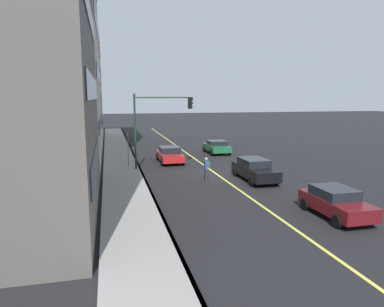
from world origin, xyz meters
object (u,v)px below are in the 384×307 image
car_maroon (336,202)px  car_red (170,154)px  car_green (217,147)px  car_black (255,169)px  traffic_light_mast (157,118)px  street_sign_post (128,147)px  pedestrian_with_backpack (206,167)px

car_maroon → car_red: bearing=18.5°
car_green → car_red: 6.85m
car_black → car_maroon: car_black is taller
car_red → traffic_light_mast: bearing=153.3°
street_sign_post → car_black: bearing=-128.3°
car_green → car_maroon: bearing=179.3°
traffic_light_mast → street_sign_post: bearing=57.9°
street_sign_post → car_green: bearing=-60.3°
pedestrian_with_backpack → traffic_light_mast: traffic_light_mast is taller
pedestrian_with_backpack → traffic_light_mast: (4.46, 2.78, 3.24)m
car_black → car_maroon: 8.07m
car_green → pedestrian_with_backpack: bearing=159.0°
car_red → car_green: bearing=-55.3°
car_maroon → traffic_light_mast: (13.22, 6.84, 3.44)m
pedestrian_with_backpack → traffic_light_mast: 6.17m
car_red → street_sign_post: size_ratio=1.44×
car_green → street_sign_post: street_sign_post is taller
car_green → traffic_light_mast: size_ratio=0.66×
car_green → pedestrian_with_backpack: (-11.24, 4.30, 0.25)m
car_green → car_red: (-3.90, 5.63, 0.02)m
traffic_light_mast → street_sign_post: traffic_light_mast is taller
car_green → car_black: bearing=175.3°
car_maroon → traffic_light_mast: traffic_light_mast is taller
car_maroon → car_green: bearing=-0.7°
car_maroon → pedestrian_with_backpack: (8.76, 4.06, 0.20)m
car_maroon → car_black: bearing=5.3°
car_green → street_sign_post: 10.83m
car_black → car_maroon: size_ratio=1.16×
pedestrian_with_backpack → street_sign_post: size_ratio=0.55×
car_black → car_red: bearing=30.0°
car_black → street_sign_post: street_sign_post is taller
street_sign_post → pedestrian_with_backpack: bearing=-139.4°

